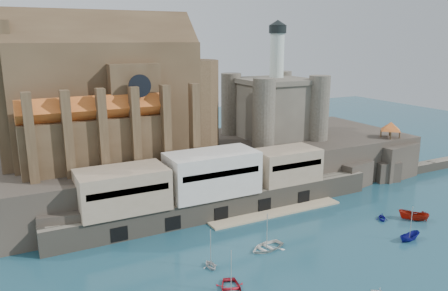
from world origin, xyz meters
TOP-DOWN VIEW (x-y plane):
  - ground at (0.00, 0.00)m, footprint 300.00×300.00m
  - promontory at (-0.19, 39.37)m, footprint 100.00×36.00m
  - quay at (-10.19, 23.07)m, footprint 70.00×12.00m
  - church at (-24.13, 41.85)m, footprint 47.00×25.93m
  - castle_keep at (16.08, 41.08)m, footprint 21.20×21.20m
  - rock_outcrop at (42.00, 25.84)m, footprint 14.50×10.50m
  - pavilion at (42.00, 26.00)m, footprint 6.40×6.40m
  - boat_0 at (-19.89, -2.91)m, footprint 4.42×2.67m
  - boat_2 at (15.82, -3.31)m, footprint 1.85×1.80m
  - boat_4 at (-19.56, 4.41)m, footprint 2.77×1.73m
  - boat_5 at (23.89, 2.55)m, footprint 3.05×3.06m
  - boat_6 at (-8.43, 5.60)m, footprint 2.20×4.78m
  - boat_7 at (18.47, 5.47)m, footprint 3.12×2.88m

SIDE VIEW (x-z plane):
  - ground at x=0.00m, z-range 0.00..0.00m
  - boat_0 at x=-19.89m, z-range -2.98..2.98m
  - boat_2 at x=15.82m, z-range -2.28..2.28m
  - boat_4 at x=-19.56m, z-range -1.58..1.58m
  - boat_5 at x=23.89m, z-range -2.83..2.83m
  - boat_6 at x=-8.43m, z-range -3.23..3.23m
  - boat_7 at x=18.47m, z-range -1.55..1.55m
  - rock_outcrop at x=42.00m, z-range -0.33..8.37m
  - promontory at x=-0.19m, z-range -0.08..9.92m
  - quay at x=-10.19m, z-range -0.46..12.59m
  - pavilion at x=42.00m, z-range 10.03..15.43m
  - castle_keep at x=16.08m, z-range 3.66..32.96m
  - church at x=-24.13m, z-range 6.88..37.38m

